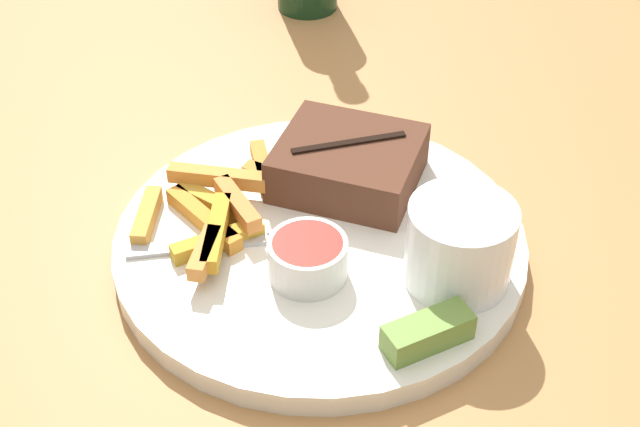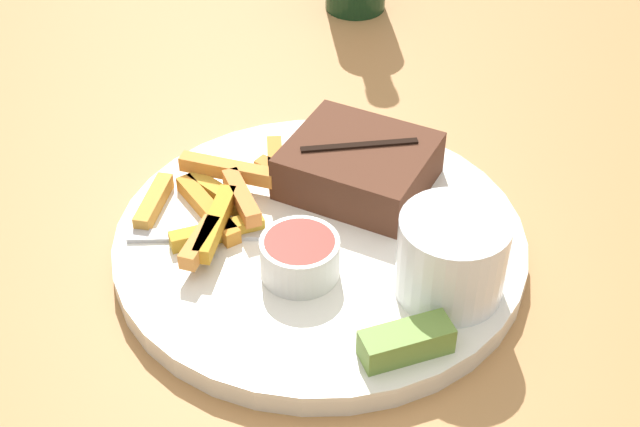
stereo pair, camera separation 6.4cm
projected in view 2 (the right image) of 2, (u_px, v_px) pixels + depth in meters
dining_table at (320, 314)px, 0.71m from camera, size 1.42×1.34×0.77m
dinner_plate at (320, 243)px, 0.66m from camera, size 0.30×0.30×0.02m
steak_portion at (355, 165)px, 0.69m from camera, size 0.11×0.09×0.04m
fries_pile at (224, 200)px, 0.67m from camera, size 0.11×0.17×0.02m
coleslaw_cup at (452, 253)px, 0.59m from camera, size 0.07×0.07×0.06m
dipping_sauce_cup at (300, 256)px, 0.61m from camera, size 0.06×0.06×0.03m
pickle_spear at (406, 342)px, 0.56m from camera, size 0.06×0.06×0.02m
fork_utensil at (211, 235)px, 0.65m from camera, size 0.12×0.07×0.00m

